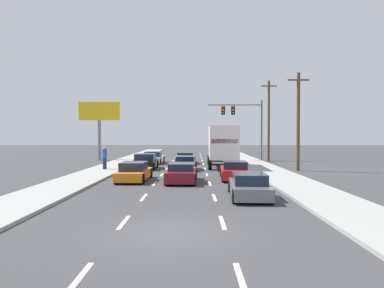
# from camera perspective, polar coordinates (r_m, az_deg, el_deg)

# --- Properties ---
(ground_plane) EXTENTS (140.00, 140.00, 0.00)m
(ground_plane) POSITION_cam_1_polar(r_m,az_deg,el_deg) (36.35, -0.84, -3.29)
(ground_plane) COLOR #3D3D3F
(sidewalk_right) EXTENTS (3.08, 80.00, 0.14)m
(sidewalk_right) POSITION_cam_1_polar(r_m,az_deg,el_deg) (31.94, 11.27, -3.86)
(sidewalk_right) COLOR #9E9E99
(sidewalk_right) RESTS_ON ground_plane
(sidewalk_left) EXTENTS (3.08, 80.00, 0.14)m
(sidewalk_left) POSITION_cam_1_polar(r_m,az_deg,el_deg) (32.24, -13.20, -3.82)
(sidewalk_left) COLOR #9E9E99
(sidewalk_left) RESTS_ON ground_plane
(lane_markings) EXTENTS (3.54, 62.00, 0.01)m
(lane_markings) POSITION_cam_1_polar(r_m,az_deg,el_deg) (32.71, -0.97, -3.82)
(lane_markings) COLOR silver
(lane_markings) RESTS_ON ground_plane
(car_white) EXTENTS (2.05, 4.51, 1.25)m
(car_white) POSITION_cam_1_polar(r_m,az_deg,el_deg) (38.64, -6.00, -2.18)
(car_white) COLOR white
(car_white) RESTS_ON ground_plane
(car_black) EXTENTS (2.06, 4.07, 1.34)m
(car_black) POSITION_cam_1_polar(r_m,az_deg,el_deg) (32.54, -7.27, -2.80)
(car_black) COLOR black
(car_black) RESTS_ON ground_plane
(car_orange) EXTENTS (1.94, 4.58, 1.24)m
(car_orange) POSITION_cam_1_polar(r_m,az_deg,el_deg) (24.38, -8.95, -4.33)
(car_orange) COLOR orange
(car_orange) RESTS_ON ground_plane
(car_yellow) EXTENTS (2.07, 4.27, 1.18)m
(car_yellow) POSITION_cam_1_polar(r_m,az_deg,el_deg) (38.37, -0.99, -2.21)
(car_yellow) COLOR yellow
(car_yellow) RESTS_ON ground_plane
(car_navy) EXTENTS (1.95, 4.08, 1.18)m
(car_navy) POSITION_cam_1_polar(r_m,az_deg,el_deg) (31.41, -1.01, -3.04)
(car_navy) COLOR #141E4C
(car_navy) RESTS_ON ground_plane
(car_maroon) EXTENTS (2.00, 4.47, 1.22)m
(car_maroon) POSITION_cam_1_polar(r_m,az_deg,el_deg) (23.40, -1.59, -4.54)
(car_maroon) COLOR maroon
(car_maroon) RESTS_ON ground_plane
(box_truck) EXTENTS (2.78, 8.76, 3.76)m
(box_truck) POSITION_cam_1_polar(r_m,az_deg,el_deg) (33.66, 4.71, -0.04)
(box_truck) COLOR white
(box_truck) RESTS_ON ground_plane
(car_red) EXTENTS (1.99, 4.50, 1.25)m
(car_red) POSITION_cam_1_polar(r_m,az_deg,el_deg) (24.99, 6.59, -4.17)
(car_red) COLOR red
(car_red) RESTS_ON ground_plane
(car_gray) EXTENTS (1.98, 4.50, 1.18)m
(car_gray) POSITION_cam_1_polar(r_m,az_deg,el_deg) (17.92, 8.84, -6.50)
(car_gray) COLOR slate
(car_gray) RESTS_ON ground_plane
(traffic_signal_mast) EXTENTS (6.28, 0.69, 6.95)m
(traffic_signal_mast) POSITION_cam_1_polar(r_m,az_deg,el_deg) (42.71, 7.41, 4.31)
(traffic_signal_mast) COLOR #595B56
(traffic_signal_mast) RESTS_ON ground_plane
(utility_pole_mid) EXTENTS (1.80, 0.28, 8.15)m
(utility_pole_mid) POSITION_cam_1_polar(r_m,az_deg,el_deg) (31.85, 16.15, 3.56)
(utility_pole_mid) COLOR brown
(utility_pole_mid) RESTS_ON ground_plane
(utility_pole_far) EXTENTS (1.80, 0.28, 9.21)m
(utility_pole_far) POSITION_cam_1_polar(r_m,az_deg,el_deg) (43.35, 11.81, 3.72)
(utility_pole_far) COLOR brown
(utility_pole_far) RESTS_ON ground_plane
(roadside_billboard) EXTENTS (4.79, 0.36, 6.84)m
(roadside_billboard) POSITION_cam_1_polar(r_m,az_deg,el_deg) (44.39, -14.18, 3.97)
(roadside_billboard) COLOR slate
(roadside_billboard) RESTS_ON ground_plane
(pedestrian_near_corner) EXTENTS (0.38, 0.38, 1.88)m
(pedestrian_near_corner) POSITION_cam_1_polar(r_m,az_deg,el_deg) (31.58, -13.40, -2.08)
(pedestrian_near_corner) COLOR #1E233F
(pedestrian_near_corner) RESTS_ON sidewalk_left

